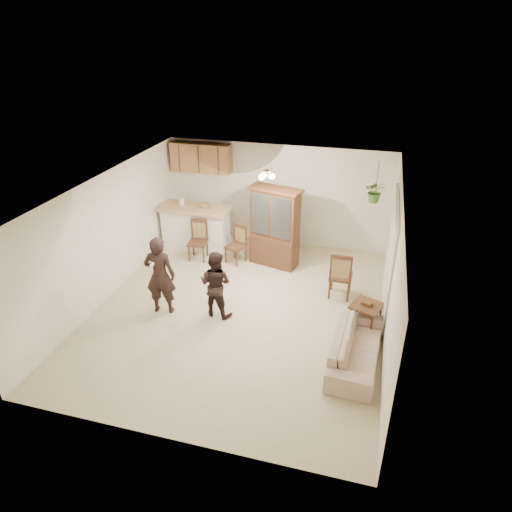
% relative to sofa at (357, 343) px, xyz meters
% --- Properties ---
extents(floor, '(6.50, 6.50, 0.00)m').
position_rel_sofa_xyz_m(floor, '(-2.30, 0.96, -0.37)').
color(floor, '#BDB38F').
rests_on(floor, ground).
extents(ceiling, '(5.50, 6.50, 0.02)m').
position_rel_sofa_xyz_m(ceiling, '(-2.30, 0.96, 2.13)').
color(ceiling, silver).
rests_on(ceiling, wall_back).
extents(wall_back, '(5.50, 0.02, 2.50)m').
position_rel_sofa_xyz_m(wall_back, '(-2.30, 4.21, 0.88)').
color(wall_back, silver).
rests_on(wall_back, ground).
extents(wall_front, '(5.50, 0.02, 2.50)m').
position_rel_sofa_xyz_m(wall_front, '(-2.30, -2.29, 0.88)').
color(wall_front, silver).
rests_on(wall_front, ground).
extents(wall_left, '(0.02, 6.50, 2.50)m').
position_rel_sofa_xyz_m(wall_left, '(-5.05, 0.96, 0.88)').
color(wall_left, silver).
rests_on(wall_left, ground).
extents(wall_right, '(0.02, 6.50, 2.50)m').
position_rel_sofa_xyz_m(wall_right, '(0.45, 0.96, 0.88)').
color(wall_right, silver).
rests_on(wall_right, ground).
extents(breakfast_bar, '(1.60, 0.55, 1.00)m').
position_rel_sofa_xyz_m(breakfast_bar, '(-4.15, 3.31, 0.13)').
color(breakfast_bar, white).
rests_on(breakfast_bar, floor).
extents(bar_top, '(1.75, 0.70, 0.08)m').
position_rel_sofa_xyz_m(bar_top, '(-4.15, 3.31, 0.68)').
color(bar_top, tan).
rests_on(bar_top, breakfast_bar).
extents(upper_cabinets, '(1.50, 0.34, 0.70)m').
position_rel_sofa_xyz_m(upper_cabinets, '(-4.20, 4.03, 1.73)').
color(upper_cabinets, olive).
rests_on(upper_cabinets, wall_back).
extents(vertical_blinds, '(0.06, 2.30, 2.10)m').
position_rel_sofa_xyz_m(vertical_blinds, '(0.41, 1.86, 0.73)').
color(vertical_blinds, beige).
rests_on(vertical_blinds, wall_right).
extents(ceiling_fixture, '(0.36, 0.36, 0.20)m').
position_rel_sofa_xyz_m(ceiling_fixture, '(-2.10, 2.16, 2.03)').
color(ceiling_fixture, '#FFE5BF').
rests_on(ceiling_fixture, ceiling).
extents(hanging_plant, '(0.43, 0.37, 0.48)m').
position_rel_sofa_xyz_m(hanging_plant, '(-0.00, 3.36, 1.48)').
color(hanging_plant, '#335923').
rests_on(hanging_plant, ceiling).
extents(plant_cord, '(0.01, 0.01, 0.65)m').
position_rel_sofa_xyz_m(plant_cord, '(-0.00, 3.36, 1.81)').
color(plant_cord, black).
rests_on(plant_cord, ceiling).
extents(sofa, '(0.84, 1.91, 0.73)m').
position_rel_sofa_xyz_m(sofa, '(0.00, 0.00, 0.00)').
color(sofa, beige).
rests_on(sofa, floor).
extents(adult, '(0.72, 0.54, 1.80)m').
position_rel_sofa_xyz_m(adult, '(-3.74, 0.53, 0.53)').
color(adult, black).
rests_on(adult, floor).
extents(child, '(0.73, 0.61, 1.35)m').
position_rel_sofa_xyz_m(child, '(-2.70, 0.71, 0.31)').
color(child, black).
rests_on(child, floor).
extents(china_hutch, '(1.25, 0.73, 1.85)m').
position_rel_sofa_xyz_m(china_hutch, '(-2.09, 3.00, 0.55)').
color(china_hutch, '#3C2015').
rests_on(china_hutch, floor).
extents(side_table, '(0.65, 0.65, 0.62)m').
position_rel_sofa_xyz_m(side_table, '(0.09, 0.91, -0.08)').
color(side_table, '#3C2015').
rests_on(side_table, floor).
extents(chair_bar, '(0.46, 0.46, 0.95)m').
position_rel_sofa_xyz_m(chair_bar, '(-3.89, 2.76, -0.10)').
color(chair_bar, '#3C2015').
rests_on(chair_bar, floor).
extents(chair_hutch_left, '(0.53, 0.53, 0.91)m').
position_rel_sofa_xyz_m(chair_hutch_left, '(-2.98, 2.83, -0.11)').
color(chair_hutch_left, '#3C2015').
rests_on(chair_hutch_left, floor).
extents(chair_hutch_right, '(0.46, 0.46, 1.03)m').
position_rel_sofa_xyz_m(chair_hutch_right, '(-0.47, 2.00, -0.08)').
color(chair_hutch_right, '#3C2015').
rests_on(chair_hutch_right, floor).
extents(controller_adult, '(0.07, 0.14, 0.04)m').
position_rel_sofa_xyz_m(controller_adult, '(-3.67, 0.16, 0.85)').
color(controller_adult, silver).
rests_on(controller_adult, adult).
extents(controller_child, '(0.05, 0.12, 0.04)m').
position_rel_sofa_xyz_m(controller_child, '(-2.75, 0.40, 0.45)').
color(controller_child, silver).
rests_on(controller_child, child).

